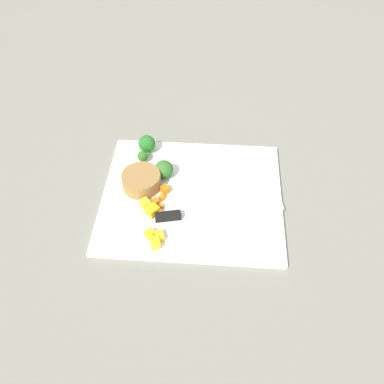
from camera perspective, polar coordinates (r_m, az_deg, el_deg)
ground_plane at (r=0.97m, az=-0.00°, el=-0.86°), size 4.00×4.00×0.00m
cutting_board at (r=0.96m, az=-0.00°, el=-0.63°), size 0.41×0.35×0.01m
prep_bowl at (r=0.97m, az=-6.89°, el=1.56°), size 0.09×0.09×0.04m
chef_knife at (r=0.92m, az=1.27°, el=-2.91°), size 0.28×0.08×0.02m
carrot_dice_0 at (r=0.96m, az=-3.70°, el=0.34°), size 0.02×0.02×0.02m
carrot_dice_1 at (r=0.93m, az=-5.43°, el=-2.24°), size 0.02×0.02×0.01m
carrot_dice_2 at (r=0.92m, az=-4.55°, el=-2.73°), size 0.01×0.01×0.01m
carrot_dice_3 at (r=0.93m, az=-4.21°, el=-1.92°), size 0.01×0.01×0.01m
carrot_dice_4 at (r=0.94m, az=-4.93°, el=-1.27°), size 0.02×0.02×0.01m
carrot_dice_5 at (r=0.95m, az=-4.11°, el=-0.75°), size 0.01×0.01×0.01m
pepper_dice_0 at (r=0.94m, az=-6.41°, el=-1.56°), size 0.03×0.03×0.02m
pepper_dice_1 at (r=0.92m, az=-5.39°, el=-2.52°), size 0.03×0.03×0.02m
pepper_dice_2 at (r=0.87m, az=-5.02°, el=-6.84°), size 0.02×0.03×0.02m
pepper_dice_3 at (r=0.88m, az=-5.70°, el=-5.71°), size 0.03×0.03×0.02m
pepper_dice_4 at (r=0.88m, az=-4.46°, el=-5.95°), size 0.02×0.03×0.02m
broccoli_floret_0 at (r=1.05m, az=-6.15°, el=6.52°), size 0.04×0.04×0.05m
broccoli_floret_1 at (r=0.98m, az=-3.83°, el=3.07°), size 0.04×0.04×0.04m
broccoli_floret_2 at (r=1.03m, az=-6.72°, el=4.84°), size 0.03×0.03×0.03m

